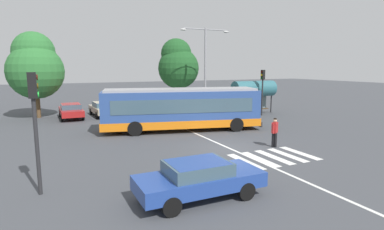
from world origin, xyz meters
TOP-DOWN VIEW (x-y plane):
  - ground_plane at (0.00, 0.00)m, footprint 160.00×160.00m
  - city_transit_bus at (-0.41, 5.69)m, footprint 11.69×5.20m
  - pedestrian_crossing_street at (2.54, -0.97)m, footprint 0.51×0.43m
  - foreground_sedan at (-4.56, -5.43)m, footprint 4.51×1.89m
  - parked_car_red at (-7.28, 14.74)m, footprint 1.92×4.52m
  - parked_car_champagne at (-4.45, 14.93)m, footprint 2.09×4.60m
  - parked_car_charcoal at (-1.93, 15.19)m, footprint 1.91×4.52m
  - parked_car_white at (1.01, 14.71)m, footprint 1.94×4.54m
  - parked_car_silver at (3.71, 15.07)m, footprint 2.12×4.61m
  - traffic_light_near_corner at (-9.62, -2.66)m, footprint 0.33×0.32m
  - traffic_light_far_corner at (9.31, 8.89)m, footprint 0.33×0.32m
  - bus_stop_shelter at (9.23, 10.12)m, footprint 4.50×1.54m
  - twin_arm_street_lamp at (4.80, 11.93)m, footprint 5.17×0.32m
  - background_tree_left at (-9.94, 16.61)m, footprint 4.88×4.88m
  - background_tree_right at (4.19, 17.30)m, footprint 4.50×4.50m
  - crosswalk_painted_stripes at (-0.14, -2.58)m, footprint 6.64×2.78m
  - lane_center_line at (0.04, 2.00)m, footprint 0.16×24.00m

SIDE VIEW (x-z plane):
  - ground_plane at x=0.00m, z-range 0.00..0.00m
  - lane_center_line at x=0.04m, z-range 0.00..0.01m
  - crosswalk_painted_stripes at x=-0.14m, z-range 0.00..0.01m
  - foreground_sedan at x=-4.56m, z-range 0.09..1.44m
  - parked_car_red at x=-7.28m, z-range 0.09..1.44m
  - parked_car_champagne at x=-4.45m, z-range 0.09..1.44m
  - parked_car_charcoal at x=-1.93m, z-range 0.09..1.44m
  - parked_car_white at x=1.01m, z-range 0.09..1.44m
  - parked_car_silver at x=3.71m, z-range 0.09..1.44m
  - pedestrian_crossing_street at x=2.54m, z-range 0.11..1.83m
  - city_transit_bus at x=-0.41m, z-range 0.06..3.12m
  - bus_stop_shelter at x=9.23m, z-range 0.79..4.04m
  - traffic_light_far_corner at x=9.31m, z-range 0.76..5.08m
  - traffic_light_near_corner at x=-9.62m, z-range 0.77..5.18m
  - background_tree_left at x=-9.94m, z-range 0.82..8.54m
  - background_tree_right at x=4.19m, z-range 1.05..8.75m
  - twin_arm_street_lamp at x=4.80m, z-range 1.05..9.30m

